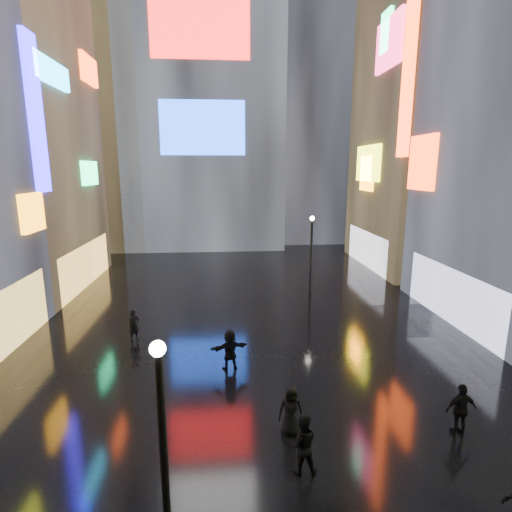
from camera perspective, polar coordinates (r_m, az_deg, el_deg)
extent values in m
plane|color=black|center=(24.18, -1.58, -7.54)|extent=(140.00, 140.00, 0.00)
cube|color=orange|center=(23.23, -29.35, 5.43)|extent=(0.25, 2.24, 1.94)
cube|color=#1C14FF|center=(24.82, -28.96, 17.30)|extent=(0.25, 1.40, 8.00)
cube|color=#FFC659|center=(31.10, -23.14, -1.15)|extent=(0.20, 10.00, 3.00)
cube|color=#1AF07F|center=(32.01, -22.68, 10.87)|extent=(0.25, 3.00, 1.71)
cube|color=#1AB0FD|center=(27.61, -27.23, 22.31)|extent=(0.25, 4.84, 1.37)
cube|color=#FF3A0C|center=(34.54, -22.77, 23.30)|extent=(0.25, 3.32, 1.94)
cube|color=white|center=(24.19, 26.22, -5.11)|extent=(0.20, 9.00, 3.00)
cube|color=#FF3A0C|center=(26.71, 22.66, 12.19)|extent=(0.25, 2.99, 3.26)
cube|color=#FF3A0C|center=(29.87, 20.89, 22.75)|extent=(0.25, 1.40, 10.00)
cube|color=black|center=(37.41, 24.32, 20.21)|extent=(10.00, 12.00, 28.00)
cube|color=white|center=(35.59, 15.61, 1.00)|extent=(0.20, 9.00, 3.00)
cube|color=#F2FF19|center=(35.16, 15.72, 12.62)|extent=(0.25, 4.92, 2.91)
cube|color=#FF326B|center=(33.69, 18.49, 26.89)|extent=(0.25, 4.36, 3.46)
cube|color=orange|center=(35.27, 15.58, 11.29)|extent=(0.25, 2.63, 2.87)
cube|color=#1AF07F|center=(34.56, 18.11, 28.12)|extent=(0.25, 1.69, 2.90)
cube|color=black|center=(48.45, -7.54, 27.56)|extent=(16.00, 14.00, 42.00)
cube|color=#FF1414|center=(41.65, -8.05, 30.11)|extent=(9.00, 0.20, 6.00)
cube|color=#194CFF|center=(39.82, -7.64, 17.70)|extent=(8.00, 0.20, 5.00)
cube|color=black|center=(50.53, 7.57, 22.27)|extent=(12.00, 12.00, 34.00)
cube|color=black|center=(46.74, -21.62, 17.40)|extent=(10.00, 10.00, 26.00)
cylinder|color=black|center=(8.99, -12.94, -27.63)|extent=(0.16, 0.16, 5.00)
sphere|color=white|center=(7.62, -13.88, -12.73)|extent=(0.30, 0.30, 0.30)
cylinder|color=black|center=(26.93, 7.87, -0.04)|extent=(0.16, 0.16, 5.00)
sphere|color=white|center=(26.50, 8.04, 5.35)|extent=(0.30, 0.30, 0.30)
imported|color=black|center=(12.11, 6.62, -25.15)|extent=(0.89, 0.71, 1.75)
imported|color=black|center=(14.88, 27.24, -18.90)|extent=(1.01, 0.44, 1.70)
imported|color=black|center=(13.47, 4.97, -21.12)|extent=(0.81, 0.53, 1.63)
imported|color=black|center=(17.08, -3.75, -13.23)|extent=(1.68, 0.89, 1.73)
imported|color=black|center=(20.58, -17.04, -9.44)|extent=(0.67, 0.67, 1.57)
imported|color=black|center=(12.81, 5.08, -16.32)|extent=(1.13, 1.14, 0.94)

